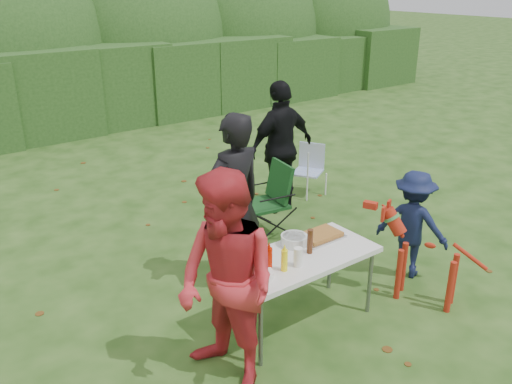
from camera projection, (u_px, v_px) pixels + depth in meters
ground at (290, 311)px, 5.48m from camera, size 80.00×80.00×0.00m
hedge_row at (39, 96)px, 11.10m from camera, size 22.00×1.40×1.70m
shrub_backdrop at (12, 51)px, 12.01m from camera, size 20.00×2.60×3.20m
folding_table at (300, 260)px, 5.05m from camera, size 1.50×0.70×0.74m
person_cook at (234, 202)px, 5.65m from camera, size 0.73×0.51×1.92m
person_red_jacket at (227, 285)px, 4.20m from camera, size 0.79×0.97×1.85m
person_black_puffy at (281, 147)px, 7.55m from camera, size 1.10×0.48×1.86m
child at (412, 224)px, 5.95m from camera, size 0.74×0.91×1.23m
dog at (428, 259)px, 5.49m from camera, size 0.80×1.11×0.98m
camping_chair at (264, 200)px, 6.94m from camera, size 0.69×0.69×0.96m
lawn_chair at (308, 170)px, 8.29m from camera, size 0.63×0.63×0.78m
food_tray at (320, 237)px, 5.36m from camera, size 0.45×0.30×0.02m
focaccia_bread at (320, 235)px, 5.35m from camera, size 0.40×0.26×0.04m
mustard_bottle at (284, 260)px, 4.74m from camera, size 0.06×0.06×0.20m
ketchup_bottle at (269, 259)px, 4.74m from camera, size 0.06×0.06×0.22m
beer_bottle at (310, 241)px, 5.04m from camera, size 0.06×0.06×0.24m
paper_towel_roll at (245, 256)px, 4.75m from camera, size 0.12×0.12×0.26m
cup_stack at (298, 257)px, 4.81m from camera, size 0.08×0.08×0.18m
pasta_bowl at (294, 240)px, 5.21m from camera, size 0.26×0.26×0.10m
plate_stack at (260, 274)px, 4.67m from camera, size 0.24×0.24×0.05m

